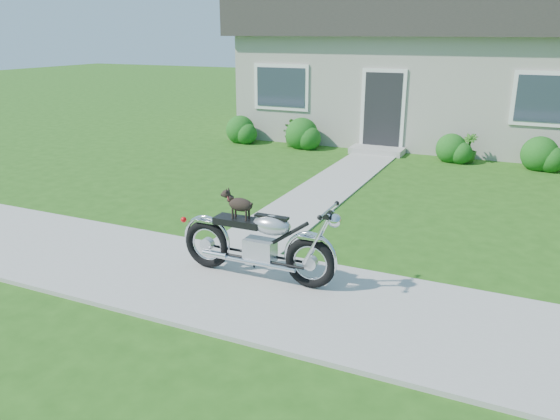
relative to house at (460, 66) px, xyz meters
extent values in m
plane|color=#235114|center=(0.00, -11.99, -2.16)|extent=(80.00, 80.00, 0.00)
cube|color=#9E9B93|center=(0.00, -11.99, -2.14)|extent=(24.00, 2.20, 0.04)
cube|color=#9E9B93|center=(-1.50, -6.99, -2.14)|extent=(1.20, 8.00, 0.03)
cube|color=#B4B0A3|center=(0.00, 0.01, -0.66)|extent=(12.00, 6.00, 3.00)
cube|color=#2D2B28|center=(0.00, 0.01, 1.34)|extent=(12.60, 6.60, 1.00)
cube|color=black|center=(-1.50, -3.02, -1.11)|extent=(1.00, 0.06, 2.10)
cube|color=#9E9B93|center=(-1.50, -3.37, -2.08)|extent=(1.40, 0.70, 0.16)
cube|color=#2D3847|center=(-4.50, -3.02, -0.56)|extent=(1.70, 0.05, 1.30)
cube|color=#2D3847|center=(2.50, -3.02, -0.56)|extent=(1.70, 0.05, 1.30)
sphere|color=#195616|center=(0.43, -3.49, -1.83)|extent=(0.76, 0.76, 0.76)
sphere|color=#195616|center=(-5.60, -3.49, -1.80)|extent=(0.85, 0.85, 0.85)
sphere|color=#195616|center=(-3.64, -3.49, -1.77)|extent=(0.91, 0.91, 0.91)
sphere|color=#195616|center=(2.44, -3.49, -1.80)|extent=(0.85, 0.85, 0.85)
imported|color=#235616|center=(-3.98, -3.44, -1.79)|extent=(0.82, 0.77, 0.73)
imported|color=#265B19|center=(0.84, -3.44, -1.80)|extent=(0.53, 0.53, 0.72)
torus|color=black|center=(-0.09, -11.72, -1.78)|extent=(0.67, 0.11, 0.67)
torus|color=black|center=(-1.59, -11.72, -1.78)|extent=(0.67, 0.11, 0.67)
cube|color=#B7B7BC|center=(-0.79, -11.72, -1.73)|extent=(0.40, 0.24, 0.30)
ellipsoid|color=#B7B7BC|center=(-0.62, -11.72, -1.36)|extent=(0.51, 0.29, 0.26)
cube|color=black|center=(-1.09, -11.72, -1.38)|extent=(0.65, 0.26, 0.09)
cube|color=silver|center=(-0.09, -11.72, -1.44)|extent=(0.30, 0.14, 0.03)
cube|color=silver|center=(-1.59, -11.72, -1.44)|extent=(0.30, 0.14, 0.03)
cylinder|color=silver|center=(0.13, -11.72, -1.06)|extent=(0.03, 0.60, 0.03)
sphere|color=silver|center=(0.21, -11.72, -1.18)|extent=(0.17, 0.17, 0.17)
cylinder|color=silver|center=(-0.79, -11.85, -1.86)|extent=(1.10, 0.06, 0.06)
ellipsoid|color=black|center=(-1.06, -11.72, -1.15)|extent=(0.34, 0.16, 0.18)
sphere|color=black|center=(-1.27, -11.72, -1.03)|extent=(0.11, 0.11, 0.11)
cylinder|color=black|center=(-1.16, -11.68, -1.27)|extent=(0.03, 0.03, 0.14)
cylinder|color=black|center=(-1.16, -11.76, -1.27)|extent=(0.03, 0.03, 0.14)
cylinder|color=black|center=(-0.96, -11.68, -1.27)|extent=(0.03, 0.03, 0.14)
cylinder|color=black|center=(-0.96, -11.76, -1.27)|extent=(0.03, 0.03, 0.14)
torus|color=#B02F35|center=(-1.22, -11.72, -1.08)|extent=(0.05, 0.09, 0.09)
camera|label=1|loc=(2.19, -17.54, 0.95)|focal=35.00mm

